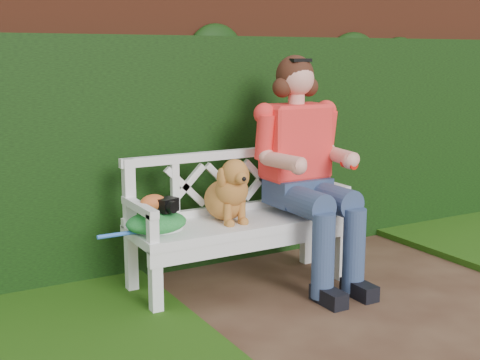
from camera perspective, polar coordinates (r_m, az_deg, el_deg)
ground at (r=4.01m, az=15.31°, el=-12.40°), size 60.00×60.00×0.00m
brick_wall at (r=5.21m, az=1.08°, el=5.95°), size 10.00×0.30×2.20m
ivy_hedge at (r=5.05m, az=2.34°, el=2.92°), size 10.00×0.18×1.70m
garden_bench at (r=4.38m, az=0.00°, el=-6.55°), size 1.60×0.67×0.48m
seated_woman at (r=4.47m, az=5.34°, el=1.30°), size 0.75×0.96×1.62m
dog at (r=4.24m, az=-1.16°, el=-0.78°), size 0.41×0.47×0.44m
tennis_racket at (r=4.06m, az=-7.51°, el=-4.35°), size 0.60×0.30×0.03m
green_bag at (r=4.03m, az=-7.44°, el=-3.72°), size 0.47×0.43×0.13m
camera_item at (r=4.00m, az=-6.52°, el=-2.20°), size 0.15×0.13×0.08m
baseball_glove at (r=4.01m, az=-7.72°, el=-2.03°), size 0.18×0.15×0.11m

